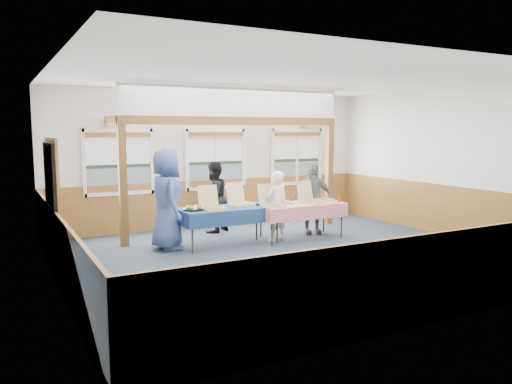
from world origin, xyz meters
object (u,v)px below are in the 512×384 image
at_px(woman_white, 276,206).
at_px(person_grey, 312,198).
at_px(table_right, 300,206).
at_px(woman_black, 214,197).
at_px(table_left, 229,210).
at_px(man_blue, 166,199).

distance_m(woman_white, person_grey, 1.10).
bearing_deg(table_right, woman_black, 120.40).
xyz_separation_m(table_left, table_right, (1.54, -0.22, -0.00)).
relative_size(table_left, person_grey, 1.32).
height_order(woman_black, person_grey, woman_black).
bearing_deg(person_grey, table_right, -130.78).
bearing_deg(woman_black, person_grey, 119.19).
height_order(woman_white, woman_black, woman_black).
distance_m(woman_white, man_blue, 2.27).
distance_m(table_left, woman_white, 1.02).
height_order(woman_white, man_blue, man_blue).
relative_size(table_left, table_right, 1.03).
distance_m(table_left, man_blue, 1.27).
relative_size(table_right, man_blue, 1.04).
relative_size(woman_black, man_blue, 0.82).
bearing_deg(woman_black, man_blue, 7.98).
distance_m(woman_black, man_blue, 1.80).
distance_m(table_right, man_blue, 2.82).
bearing_deg(person_grey, man_blue, -163.31).
xyz_separation_m(table_right, man_blue, (-2.77, 0.43, 0.27)).
xyz_separation_m(woman_white, woman_black, (-0.79, 1.43, 0.07)).
height_order(table_left, person_grey, person_grey).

